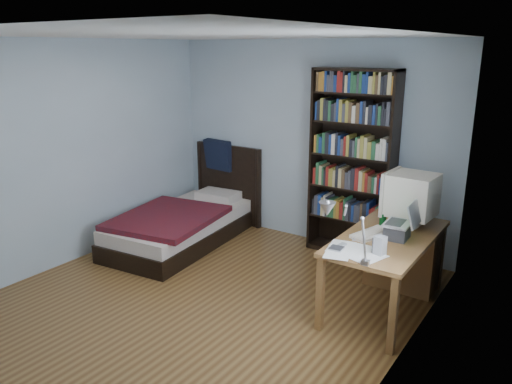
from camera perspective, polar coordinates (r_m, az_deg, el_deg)
room at (r=4.56m, az=-6.46°, el=1.51°), size 4.20×4.24×2.50m
desk at (r=5.25m, az=16.12°, el=-6.70°), size 0.75×1.50×0.73m
crt_monitor at (r=5.05m, az=17.17°, el=-0.37°), size 0.47×0.43×0.52m
laptop at (r=4.69m, az=16.08°, el=-3.98°), size 0.30×0.30×0.36m
desk_lamp at (r=3.66m, az=8.90°, el=-2.66°), size 0.24×0.53×0.62m
keyboard at (r=4.74m, az=13.00°, el=-4.69°), size 0.28×0.46×0.04m
speaker at (r=4.30m, az=13.99°, el=-5.97°), size 0.10×0.10×0.17m
soda_can at (r=5.03m, az=14.28°, el=-3.02°), size 0.06×0.06×0.12m
mouse at (r=5.01m, az=15.64°, el=-3.72°), size 0.06×0.10×0.03m
phone_silver at (r=4.62m, az=11.18°, el=-5.18°), size 0.09×0.10×0.02m
phone_grey at (r=4.44m, az=9.77°, el=-5.99°), size 0.06×0.10×0.02m
external_drive at (r=4.35m, az=9.18°, el=-6.44°), size 0.12×0.12×0.02m
bookshelf at (r=5.88m, az=10.93°, el=3.09°), size 0.98×0.30×2.18m
bed at (r=6.45m, az=-8.09°, el=-3.37°), size 1.28×2.15×1.16m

